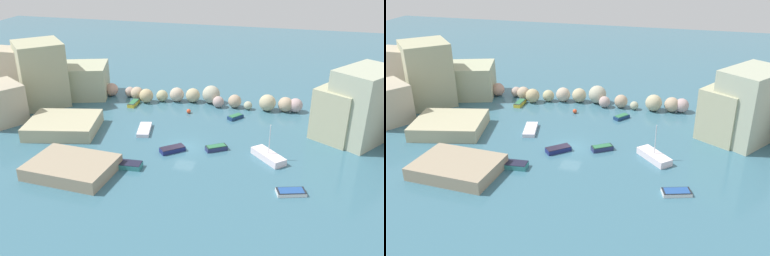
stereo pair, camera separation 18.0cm
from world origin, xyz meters
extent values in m
plane|color=#3A6A7E|center=(0.00, 0.00, 0.00)|extent=(160.00, 160.00, 0.00)
cube|color=#B3A58B|center=(-29.39, 9.50, 4.19)|extent=(7.82, 4.32, 8.38)
cube|color=#B7B08B|center=(-16.99, 0.70, 0.88)|extent=(10.40, 9.39, 1.75)
cube|color=#B1A58C|center=(-26.99, 1.61, 2.73)|extent=(7.77, 7.46, 5.47)
cube|color=#B4AC9F|center=(-33.65, 12.38, 1.26)|extent=(7.79, 9.87, 2.53)
cube|color=#BBAE93|center=(-24.60, 15.62, 2.03)|extent=(7.88, 6.74, 4.07)
cube|color=#ADAB87|center=(-25.31, 9.42, 4.86)|extent=(9.70, 9.72, 9.72)
cube|color=#ACB18D|center=(-32.70, 15.77, 1.30)|extent=(5.14, 7.49, 2.59)
cube|color=#B0B492|center=(-21.45, 14.22, 2.59)|extent=(10.29, 9.50, 5.17)
cube|color=#ACB398|center=(21.11, 7.99, 4.68)|extent=(9.31, 9.90, 9.36)
cube|color=#B2B18D|center=(18.81, 8.45, 3.37)|extent=(8.17, 8.90, 6.75)
sphere|color=tan|center=(-18.49, 15.57, 1.27)|extent=(2.54, 2.54, 2.54)
sphere|color=tan|center=(-16.63, 15.36, 1.05)|extent=(2.10, 2.10, 2.10)
sphere|color=#B39B90|center=(-13.54, 15.63, 0.82)|extent=(1.64, 1.64, 1.64)
sphere|color=#C4A98C|center=(-11.99, 14.84, 1.01)|extent=(2.02, 2.02, 2.02)
sphere|color=tan|center=(-10.03, 13.81, 1.10)|extent=(2.19, 2.19, 2.19)
sphere|color=#B8B386|center=(-7.78, 14.92, 0.92)|extent=(1.84, 1.84, 1.84)
sphere|color=#C3B09A|center=(-5.49, 15.46, 1.13)|extent=(2.25, 2.25, 2.25)
sphere|color=#BFB189|center=(-2.96, 15.81, 1.11)|extent=(2.23, 2.23, 2.23)
sphere|color=#B2AF98|center=(-0.08, 16.18, 1.39)|extent=(2.78, 2.78, 2.78)
sphere|color=#B49B95|center=(1.38, 14.57, 0.87)|extent=(1.74, 1.74, 1.74)
sphere|color=tan|center=(3.84, 15.11, 1.01)|extent=(2.02, 2.02, 2.02)
sphere|color=#ABAD91|center=(5.93, 14.77, 0.64)|extent=(1.28, 1.28, 1.28)
sphere|color=#BBAE8A|center=(8.79, 15.08, 1.24)|extent=(2.49, 2.49, 2.49)
sphere|color=tan|center=(11.45, 15.39, 1.11)|extent=(2.22, 2.22, 2.22)
sphere|color=#B69999|center=(12.91, 15.55, 1.05)|extent=(2.10, 2.10, 2.10)
cube|color=tan|center=(-10.37, -9.09, 0.74)|extent=(9.54, 7.17, 1.47)
sphere|color=#E04C28|center=(-2.38, 11.06, 0.32)|extent=(0.65, 0.65, 0.65)
cube|color=teal|center=(-5.39, -6.40, 0.29)|extent=(4.27, 1.75, 0.58)
cube|color=#1B1D31|center=(-5.39, -6.40, 0.61)|extent=(4.19, 1.71, 0.06)
cube|color=navy|center=(3.98, 0.33, 0.27)|extent=(2.75, 2.29, 0.53)
cube|color=#1A2F28|center=(3.98, 0.33, 0.56)|extent=(2.70, 2.24, 0.06)
cube|color=#2D7047|center=(3.98, 0.33, 0.57)|extent=(2.34, 1.95, 0.08)
cube|color=white|center=(-6.49, 3.33, 0.25)|extent=(2.47, 4.40, 0.49)
cube|color=gold|center=(-11.54, 12.14, 0.27)|extent=(1.04, 2.86, 0.53)
cube|color=#2A3133|center=(-11.54, 12.14, 0.56)|extent=(1.02, 2.81, 0.06)
cube|color=#2D7047|center=(-11.54, 12.14, 0.57)|extent=(0.88, 2.43, 0.08)
cube|color=navy|center=(4.68, 10.74, 0.24)|extent=(2.24, 2.48, 0.48)
cube|color=#2D7047|center=(4.68, 10.74, 0.52)|extent=(1.90, 2.11, 0.08)
cube|color=white|center=(10.37, -0.46, 0.41)|extent=(4.41, 4.50, 0.82)
cylinder|color=silver|center=(10.37, -0.46, 2.63)|extent=(0.10, 0.10, 3.62)
cube|color=gray|center=(17.10, 9.08, 0.28)|extent=(2.68, 3.92, 0.55)
cube|color=#234C93|center=(17.10, 9.08, 0.59)|extent=(2.28, 3.33, 0.08)
cube|color=white|center=(13.28, -7.31, 0.19)|extent=(3.23, 2.19, 0.37)
cube|color=#1D232A|center=(13.28, -7.31, 0.40)|extent=(3.17, 2.15, 0.06)
cube|color=#234C93|center=(13.28, -7.31, 0.41)|extent=(2.75, 1.87, 0.08)
cube|color=navy|center=(-1.12, -1.37, 0.27)|extent=(3.11, 2.93, 0.55)
cube|color=#231E2E|center=(-1.12, -1.37, 0.58)|extent=(3.05, 2.87, 0.06)
cube|color=blue|center=(-11.89, -5.98, 0.24)|extent=(3.56, 1.31, 0.48)
cube|color=black|center=(-11.89, -5.98, 0.51)|extent=(3.49, 1.28, 0.06)
camera|label=1|loc=(12.63, -44.99, 23.79)|focal=39.43mm
camera|label=2|loc=(12.80, -44.94, 23.79)|focal=39.43mm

